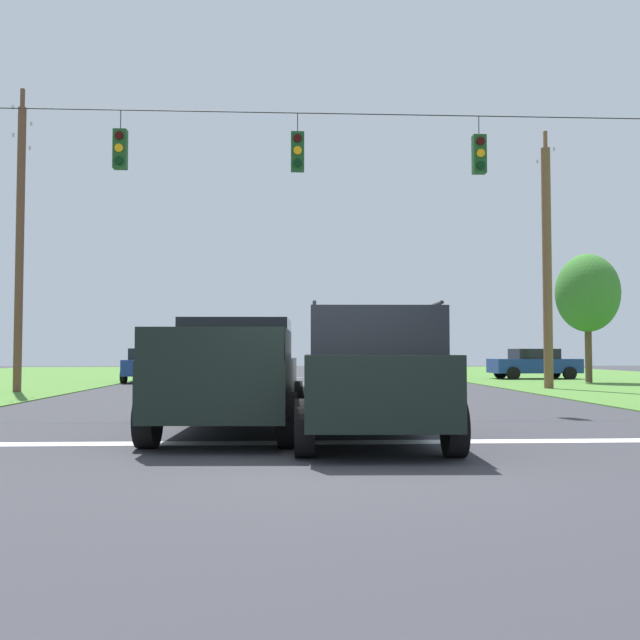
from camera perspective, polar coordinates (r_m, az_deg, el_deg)
The scene contains 15 objects.
ground_plane at distance 8.48m, azimuth 0.78°, elevation -11.89°, with size 120.00×120.00×0.00m, color #333338.
stop_bar_stripe at distance 10.76m, azimuth -0.01°, elevation -9.88°, with size 14.34×0.45×0.01m, color white.
lane_dash_0 at distance 16.73m, azimuth -1.03°, elevation -7.28°, with size 0.15×2.50×0.01m, color white.
lane_dash_1 at distance 23.64m, azimuth -1.56°, elevation -5.91°, with size 0.15×2.50×0.01m, color white.
lane_dash_2 at distance 30.93m, azimuth -1.87°, elevation -5.12°, with size 0.15×2.50×0.01m, color white.
lane_dash_3 at distance 37.41m, azimuth -2.04°, elevation -4.68°, with size 0.15×2.50×0.01m, color white.
overhead_signal_span at distance 17.11m, azimuth -0.61°, elevation 6.95°, with size 16.94×0.31×7.69m.
pickup_truck at distance 12.10m, azimuth -7.00°, elevation -4.48°, with size 2.47×5.48×1.95m.
suv_black at distance 10.82m, azimuth 4.03°, elevation -4.22°, with size 2.36×4.87×2.05m.
distant_car_crossing_white at distance 27.24m, azimuth -10.67°, elevation -3.77°, with size 2.19×4.39×1.52m.
distant_car_oncoming at distance 32.92m, azimuth -13.57°, elevation -3.53°, with size 2.07×4.33×1.52m.
distant_car_far_parked at distance 36.66m, azimuth 16.96°, elevation -3.39°, with size 4.38×2.17×1.52m.
utility_pole_mid_right at distance 27.40m, azimuth 17.92°, elevation 4.31°, with size 0.34×1.74×9.60m.
utility_pole_near_left at distance 25.98m, azimuth -23.15°, elevation 6.01°, with size 0.27×1.76×10.34m.
tree_roadside_far_right at distance 33.05m, azimuth 20.85°, elevation 2.03°, with size 2.75×2.75×5.68m.
Camera 1 is at (-0.53, -8.35, 1.37)m, focal length 39.49 mm.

